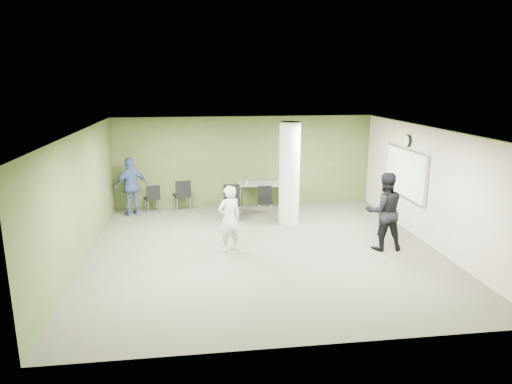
{
  "coord_description": "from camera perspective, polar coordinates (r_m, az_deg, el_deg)",
  "views": [
    {
      "loc": [
        -1.51,
        -9.92,
        3.87
      ],
      "look_at": [
        -0.05,
        1.0,
        1.16
      ],
      "focal_mm": 32.0,
      "sensor_mm": 36.0,
      "label": 1
    }
  ],
  "objects": [
    {
      "name": "ceiling",
      "position": [
        10.09,
        1.05,
        7.73
      ],
      "size": [
        8.0,
        8.0,
        0.0
      ],
      "primitive_type": "plane",
      "rotation": [
        3.14,
        0.0,
        0.0
      ],
      "color": "white",
      "rests_on": "wall_back"
    },
    {
      "name": "man_black",
      "position": [
        10.95,
        15.74,
        -2.34
      ],
      "size": [
        0.94,
        0.75,
        1.84
      ],
      "primitive_type": "imported",
      "rotation": [
        0.0,
        0.0,
        3.08
      ],
      "color": "black",
      "rests_on": "floor"
    },
    {
      "name": "wall_clock",
      "position": [
        12.47,
        18.4,
        6.12
      ],
      "size": [
        0.06,
        0.32,
        0.32
      ],
      "color": "black",
      "rests_on": "wall_right_cream"
    },
    {
      "name": "chair_back_right",
      "position": [
        13.89,
        -9.18,
        -0.12
      ],
      "size": [
        0.59,
        0.59,
        0.97
      ],
      "rotation": [
        0.0,
        0.0,
        3.41
      ],
      "color": "black",
      "rests_on": "floor"
    },
    {
      "name": "chair_table_right",
      "position": [
        13.36,
        1.11,
        -0.83
      ],
      "size": [
        0.46,
        0.46,
        0.85
      ],
      "rotation": [
        0.0,
        0.0,
        -0.09
      ],
      "color": "black",
      "rests_on": "floor"
    },
    {
      "name": "floor",
      "position": [
        10.75,
        0.98,
        -7.27
      ],
      "size": [
        8.0,
        8.0,
        0.0
      ],
      "primitive_type": "plane",
      "color": "#4F4E3E",
      "rests_on": "ground"
    },
    {
      "name": "whiteboard",
      "position": [
        12.6,
        18.1,
        2.29
      ],
      "size": [
        0.05,
        2.3,
        1.3
      ],
      "color": "silver",
      "rests_on": "wall_right_cream"
    },
    {
      "name": "column",
      "position": [
        12.43,
        4.2,
        2.32
      ],
      "size": [
        0.56,
        0.56,
        2.8
      ],
      "primitive_type": "cylinder",
      "color": "silver",
      "rests_on": "floor"
    },
    {
      "name": "woman_white",
      "position": [
        10.48,
        -3.36,
        -3.36
      ],
      "size": [
        0.67,
        0.57,
        1.56
      ],
      "primitive_type": "imported",
      "rotation": [
        0.0,
        0.0,
        3.55
      ],
      "color": "silver",
      "rests_on": "floor"
    },
    {
      "name": "chair_table_left",
      "position": [
        12.95,
        -3.07,
        -0.92
      ],
      "size": [
        0.54,
        0.54,
        0.99
      ],
      "rotation": [
        0.0,
        0.0,
        -0.11
      ],
      "color": "black",
      "rests_on": "floor"
    },
    {
      "name": "wall_back",
      "position": [
        14.22,
        -1.4,
        3.81
      ],
      "size": [
        8.0,
        2.8,
        0.02
      ],
      "primitive_type": "cube",
      "rotation": [
        1.57,
        0.0,
        0.0
      ],
      "color": "#41592A",
      "rests_on": "floor"
    },
    {
      "name": "man_blue",
      "position": [
        13.76,
        -15.32,
        0.67
      ],
      "size": [
        1.09,
        0.81,
        1.71
      ],
      "primitive_type": "imported",
      "rotation": [
        0.0,
        0.0,
        3.59
      ],
      "color": "#3C5495",
      "rests_on": "floor"
    },
    {
      "name": "wall_left",
      "position": [
        10.52,
        -21.07,
        -0.7
      ],
      "size": [
        0.02,
        8.0,
        2.8
      ],
      "primitive_type": "cube",
      "color": "#41592A",
      "rests_on": "floor"
    },
    {
      "name": "wall_right_cream",
      "position": [
        11.61,
        20.93,
        0.62
      ],
      "size": [
        0.02,
        8.0,
        2.8
      ],
      "primitive_type": "cube",
      "color": "beige",
      "rests_on": "floor"
    },
    {
      "name": "wastebasket",
      "position": [
        13.99,
        -4.19,
        -1.64
      ],
      "size": [
        0.26,
        0.26,
        0.3
      ],
      "primitive_type": "cylinder",
      "color": "#4C4C4C",
      "rests_on": "floor"
    },
    {
      "name": "chair_back_left",
      "position": [
        13.95,
        -12.81,
        -0.54
      ],
      "size": [
        0.54,
        0.54,
        0.85
      ],
      "rotation": [
        0.0,
        0.0,
        3.48
      ],
      "color": "black",
      "rests_on": "floor"
    },
    {
      "name": "folding_table",
      "position": [
        13.97,
        1.04,
        0.94
      ],
      "size": [
        1.78,
        0.96,
        1.06
      ],
      "rotation": [
        0.0,
        0.0,
        -0.13
      ],
      "color": "gray",
      "rests_on": "floor"
    }
  ]
}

